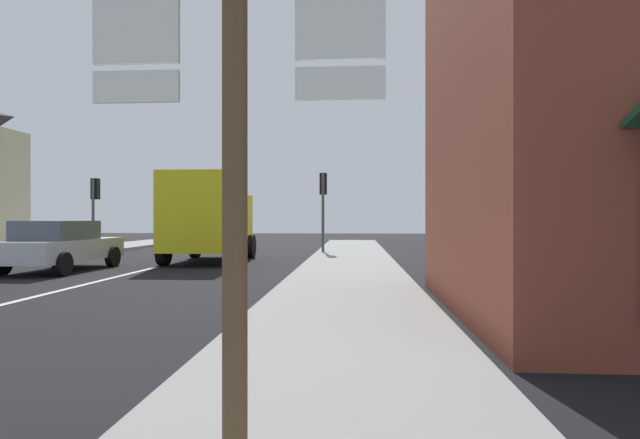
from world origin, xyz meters
name	(u,v)px	position (x,y,z in m)	size (l,w,h in m)	color
ground_plane	(128,274)	(0.00, 10.00, 0.00)	(80.00, 80.00, 0.00)	black
sidewalk_right	(348,283)	(6.08, 8.00, 0.07)	(2.95, 44.00, 0.14)	gray
lane_centre_stripe	(39,296)	(0.00, 6.00, 0.01)	(0.16, 12.00, 0.01)	silver
sedan_far	(60,245)	(-2.37, 10.74, 0.76)	(2.05, 4.24, 1.47)	#B7BABF
delivery_truck	(209,215)	(1.09, 14.16, 1.65)	(2.51, 5.02, 3.05)	yellow
route_sign_post	(235,150)	(5.56, -0.96, 1.91)	(1.66, 0.14, 3.20)	brown
traffic_light_far_left	(95,198)	(-4.91, 17.64, 2.42)	(0.30, 0.49, 3.26)	#47474C
traffic_light_far_right	(323,194)	(4.91, 17.86, 2.56)	(0.30, 0.49, 3.45)	#47474C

